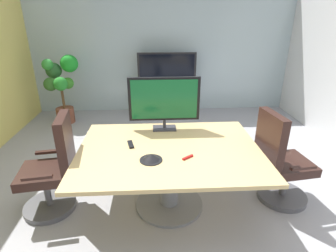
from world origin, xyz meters
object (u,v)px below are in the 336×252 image
object	(u,v)px
office_chair_left	(53,173)
remote_control	(131,144)
tv_monitor	(164,101)
office_chair_right	(280,166)
potted_plant	(61,83)
wall_display_unit	(167,94)
conference_table	(169,162)
conference_phone	(151,157)

from	to	relation	value
office_chair_left	remote_control	xyz separation A→B (m)	(0.83, 0.08, 0.28)
tv_monitor	office_chair_right	bearing A→B (deg)	-21.32
office_chair_left	tv_monitor	bearing A→B (deg)	104.62
office_chair_left	tv_monitor	distance (m)	1.46
potted_plant	wall_display_unit	bearing A→B (deg)	9.64
conference_table	conference_phone	world-z (taller)	conference_phone
tv_monitor	potted_plant	distance (m)	2.87
conference_table	office_chair_left	distance (m)	1.25
wall_display_unit	remote_control	world-z (taller)	wall_display_unit
wall_display_unit	tv_monitor	bearing A→B (deg)	-93.68
conference_phone	remote_control	world-z (taller)	conference_phone
tv_monitor	remote_control	bearing A→B (deg)	-131.75
wall_display_unit	potted_plant	bearing A→B (deg)	-170.36
conference_table	tv_monitor	size ratio (longest dim) A/B	2.25
office_chair_right	conference_phone	xyz separation A→B (m)	(-1.44, -0.26, 0.30)
office_chair_left	conference_phone	distance (m)	1.12
office_chair_right	remote_control	xyz separation A→B (m)	(-1.65, 0.07, 0.28)
office_chair_left	potted_plant	size ratio (longest dim) A/B	0.83
tv_monitor	conference_phone	xyz separation A→B (m)	(-0.16, -0.76, -0.33)
office_chair_left	conference_phone	size ratio (longest dim) A/B	4.95
conference_table	remote_control	distance (m)	0.46
office_chair_right	remote_control	distance (m)	1.68
wall_display_unit	remote_control	distance (m)	2.98
office_chair_right	conference_table	bearing A→B (deg)	83.84
potted_plant	conference_phone	world-z (taller)	potted_plant
office_chair_right	tv_monitor	world-z (taller)	tv_monitor
conference_table	tv_monitor	bearing A→B (deg)	93.14
wall_display_unit	office_chair_right	bearing A→B (deg)	-69.57
conference_table	tv_monitor	xyz separation A→B (m)	(-0.03, 0.53, 0.52)
office_chair_left	office_chair_right	distance (m)	2.49
office_chair_left	wall_display_unit	bearing A→B (deg)	147.38
conference_phone	remote_control	distance (m)	0.40
conference_phone	office_chair_right	bearing A→B (deg)	10.34
conference_table	potted_plant	bearing A→B (deg)	125.72
tv_monitor	remote_control	size ratio (longest dim) A/B	4.94
remote_control	wall_display_unit	bearing A→B (deg)	67.08
office_chair_left	office_chair_right	bearing A→B (deg)	82.24
office_chair_right	potted_plant	bearing A→B (deg)	42.60
wall_display_unit	conference_phone	world-z (taller)	wall_display_unit
conference_phone	office_chair_left	bearing A→B (deg)	166.48
office_chair_left	tv_monitor	world-z (taller)	tv_monitor
conference_table	office_chair_left	bearing A→B (deg)	178.97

